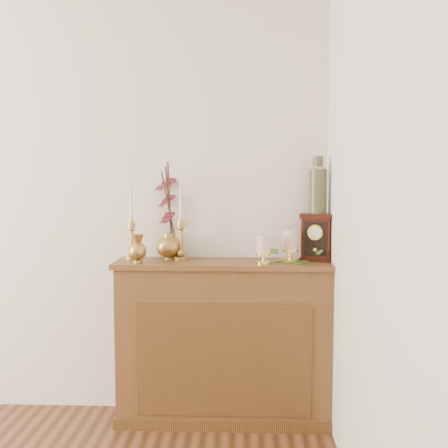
{
  "coord_description": "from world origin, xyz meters",
  "views": [
    {
      "loc": [
        1.52,
        -0.85,
        1.38
      ],
      "look_at": [
        1.4,
        2.05,
        1.15
      ],
      "focal_mm": 42.0,
      "sensor_mm": 36.0,
      "label": 1
    }
  ],
  "objects_px": {
    "candlestick_left": "(132,233)",
    "candlestick_center": "(181,233)",
    "mantel_clock": "(317,238)",
    "bud_vase": "(138,249)",
    "ceramic_vase": "(318,188)",
    "ginger_jar": "(168,215)"
  },
  "relations": [
    {
      "from": "bud_vase",
      "to": "mantel_clock",
      "type": "xyz_separation_m",
      "value": [
        1.0,
        0.14,
        0.05
      ]
    },
    {
      "from": "candlestick_center",
      "to": "mantel_clock",
      "type": "xyz_separation_m",
      "value": [
        0.78,
        0.02,
        -0.03
      ]
    },
    {
      "from": "bud_vase",
      "to": "ceramic_vase",
      "type": "xyz_separation_m",
      "value": [
        1.0,
        0.14,
        0.34
      ]
    },
    {
      "from": "mantel_clock",
      "to": "candlestick_left",
      "type": "bearing_deg",
      "value": -162.42
    },
    {
      "from": "bud_vase",
      "to": "ceramic_vase",
      "type": "height_order",
      "value": "ceramic_vase"
    },
    {
      "from": "mantel_clock",
      "to": "ceramic_vase",
      "type": "bearing_deg",
      "value": 90.0
    },
    {
      "from": "bud_vase",
      "to": "ginger_jar",
      "type": "distance_m",
      "value": 0.3
    },
    {
      "from": "candlestick_left",
      "to": "mantel_clock",
      "type": "xyz_separation_m",
      "value": [
        1.07,
        -0.01,
        -0.02
      ]
    },
    {
      "from": "mantel_clock",
      "to": "candlestick_center",
      "type": "bearing_deg",
      "value": -160.48
    },
    {
      "from": "bud_vase",
      "to": "ceramic_vase",
      "type": "bearing_deg",
      "value": 8.15
    },
    {
      "from": "candlestick_center",
      "to": "ceramic_vase",
      "type": "xyz_separation_m",
      "value": [
        0.78,
        0.02,
        0.26
      ]
    },
    {
      "from": "bud_vase",
      "to": "candlestick_center",
      "type": "bearing_deg",
      "value": 29.02
    },
    {
      "from": "candlestick_left",
      "to": "candlestick_center",
      "type": "distance_m",
      "value": 0.29
    },
    {
      "from": "ginger_jar",
      "to": "ceramic_vase",
      "type": "xyz_separation_m",
      "value": [
        0.87,
        -0.06,
        0.16
      ]
    },
    {
      "from": "candlestick_left",
      "to": "mantel_clock",
      "type": "bearing_deg",
      "value": -0.77
    },
    {
      "from": "candlestick_left",
      "to": "ginger_jar",
      "type": "bearing_deg",
      "value": 14.02
    },
    {
      "from": "ginger_jar",
      "to": "mantel_clock",
      "type": "bearing_deg",
      "value": -4.32
    },
    {
      "from": "bud_vase",
      "to": "mantel_clock",
      "type": "relative_size",
      "value": 0.6
    },
    {
      "from": "candlestick_center",
      "to": "bud_vase",
      "type": "distance_m",
      "value": 0.27
    },
    {
      "from": "candlestick_left",
      "to": "mantel_clock",
      "type": "distance_m",
      "value": 1.07
    },
    {
      "from": "candlestick_left",
      "to": "bud_vase",
      "type": "distance_m",
      "value": 0.18
    },
    {
      "from": "ceramic_vase",
      "to": "mantel_clock",
      "type": "bearing_deg",
      "value": -108.35
    }
  ]
}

